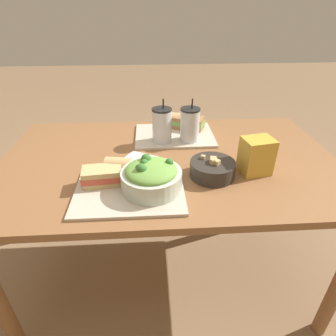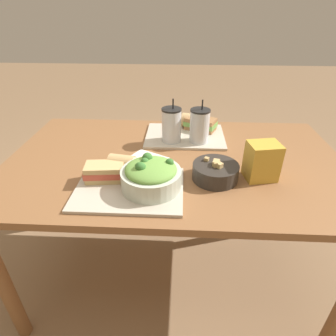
{
  "view_description": "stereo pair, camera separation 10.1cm",
  "coord_description": "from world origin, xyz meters",
  "px_view_note": "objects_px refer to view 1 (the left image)",
  "views": [
    {
      "loc": [
        -0.07,
        -1.09,
        1.35
      ],
      "look_at": [
        -0.02,
        -0.23,
        0.83
      ],
      "focal_mm": 30.0,
      "sensor_mm": 36.0,
      "label": 1
    },
    {
      "loc": [
        0.03,
        -1.1,
        1.35
      ],
      "look_at": [
        -0.02,
        -0.23,
        0.83
      ],
      "focal_mm": 30.0,
      "sensor_mm": 36.0,
      "label": 2
    }
  ],
  "objects_px": {
    "baguette_near": "(119,167)",
    "napkin_folded": "(142,160)",
    "drink_cup_dark": "(162,126)",
    "chip_bag": "(256,156)",
    "soup_bowl": "(212,168)",
    "baguette_far": "(179,120)",
    "sandwich_far": "(188,123)",
    "salad_bowl": "(151,176)",
    "drink_cup_red": "(190,126)",
    "sandwich_near": "(102,176)"
  },
  "relations": [
    {
      "from": "salad_bowl",
      "to": "napkin_folded",
      "type": "xyz_separation_m",
      "value": [
        -0.04,
        0.23,
        -0.06
      ]
    },
    {
      "from": "sandwich_near",
      "to": "baguette_near",
      "type": "height_order",
      "value": "baguette_near"
    },
    {
      "from": "sandwich_far",
      "to": "drink_cup_dark",
      "type": "bearing_deg",
      "value": -110.73
    },
    {
      "from": "salad_bowl",
      "to": "baguette_far",
      "type": "height_order",
      "value": "salad_bowl"
    },
    {
      "from": "salad_bowl",
      "to": "soup_bowl",
      "type": "height_order",
      "value": "salad_bowl"
    },
    {
      "from": "sandwich_near",
      "to": "napkin_folded",
      "type": "xyz_separation_m",
      "value": [
        0.14,
        0.19,
        -0.04
      ]
    },
    {
      "from": "drink_cup_dark",
      "to": "drink_cup_red",
      "type": "xyz_separation_m",
      "value": [
        0.13,
        0.0,
        -0.0
      ]
    },
    {
      "from": "soup_bowl",
      "to": "sandwich_far",
      "type": "distance_m",
      "value": 0.46
    },
    {
      "from": "salad_bowl",
      "to": "baguette_near",
      "type": "distance_m",
      "value": 0.16
    },
    {
      "from": "drink_cup_red",
      "to": "salad_bowl",
      "type": "bearing_deg",
      "value": -115.54
    },
    {
      "from": "sandwich_far",
      "to": "drink_cup_red",
      "type": "relative_size",
      "value": 0.88
    },
    {
      "from": "salad_bowl",
      "to": "chip_bag",
      "type": "distance_m",
      "value": 0.43
    },
    {
      "from": "soup_bowl",
      "to": "baguette_near",
      "type": "distance_m",
      "value": 0.37
    },
    {
      "from": "salad_bowl",
      "to": "sandwich_far",
      "type": "distance_m",
      "value": 0.59
    },
    {
      "from": "soup_bowl",
      "to": "drink_cup_dark",
      "type": "height_order",
      "value": "drink_cup_dark"
    },
    {
      "from": "drink_cup_red",
      "to": "chip_bag",
      "type": "height_order",
      "value": "drink_cup_red"
    },
    {
      "from": "salad_bowl",
      "to": "napkin_folded",
      "type": "distance_m",
      "value": 0.24
    },
    {
      "from": "sandwich_far",
      "to": "napkin_folded",
      "type": "height_order",
      "value": "sandwich_far"
    },
    {
      "from": "baguette_near",
      "to": "baguette_far",
      "type": "distance_m",
      "value": 0.56
    },
    {
      "from": "drink_cup_red",
      "to": "chip_bag",
      "type": "bearing_deg",
      "value": -52.33
    },
    {
      "from": "soup_bowl",
      "to": "sandwich_far",
      "type": "relative_size",
      "value": 0.97
    },
    {
      "from": "drink_cup_red",
      "to": "napkin_folded",
      "type": "height_order",
      "value": "drink_cup_red"
    },
    {
      "from": "drink_cup_dark",
      "to": "chip_bag",
      "type": "relative_size",
      "value": 1.42
    },
    {
      "from": "soup_bowl",
      "to": "drink_cup_red",
      "type": "xyz_separation_m",
      "value": [
        -0.05,
        0.31,
        0.05
      ]
    },
    {
      "from": "baguette_far",
      "to": "drink_cup_red",
      "type": "relative_size",
      "value": 0.5
    },
    {
      "from": "salad_bowl",
      "to": "baguette_far",
      "type": "xyz_separation_m",
      "value": [
        0.16,
        0.58,
        -0.01
      ]
    },
    {
      "from": "sandwich_near",
      "to": "chip_bag",
      "type": "relative_size",
      "value": 1.06
    },
    {
      "from": "soup_bowl",
      "to": "baguette_far",
      "type": "xyz_separation_m",
      "value": [
        -0.09,
        0.49,
        0.01
      ]
    },
    {
      "from": "soup_bowl",
      "to": "baguette_far",
      "type": "relative_size",
      "value": 1.73
    },
    {
      "from": "soup_bowl",
      "to": "baguette_near",
      "type": "xyz_separation_m",
      "value": [
        -0.37,
        0.01,
        0.01
      ]
    },
    {
      "from": "salad_bowl",
      "to": "drink_cup_dark",
      "type": "height_order",
      "value": "drink_cup_dark"
    },
    {
      "from": "baguette_far",
      "to": "drink_cup_dark",
      "type": "bearing_deg",
      "value": 165.29
    },
    {
      "from": "salad_bowl",
      "to": "soup_bowl",
      "type": "distance_m",
      "value": 0.26
    },
    {
      "from": "baguette_near",
      "to": "napkin_folded",
      "type": "height_order",
      "value": "baguette_near"
    },
    {
      "from": "salad_bowl",
      "to": "sandwich_far",
      "type": "height_order",
      "value": "salad_bowl"
    },
    {
      "from": "baguette_far",
      "to": "napkin_folded",
      "type": "bearing_deg",
      "value": 164.65
    },
    {
      "from": "drink_cup_red",
      "to": "napkin_folded",
      "type": "xyz_separation_m",
      "value": [
        -0.23,
        -0.17,
        -0.09
      ]
    },
    {
      "from": "baguette_far",
      "to": "sandwich_near",
      "type": "bearing_deg",
      "value": 161.81
    },
    {
      "from": "baguette_near",
      "to": "sandwich_far",
      "type": "relative_size",
      "value": 0.62
    },
    {
      "from": "salad_bowl",
      "to": "baguette_far",
      "type": "relative_size",
      "value": 2.13
    },
    {
      "from": "baguette_far",
      "to": "napkin_folded",
      "type": "distance_m",
      "value": 0.4
    },
    {
      "from": "drink_cup_red",
      "to": "napkin_folded",
      "type": "bearing_deg",
      "value": -144.03
    },
    {
      "from": "soup_bowl",
      "to": "baguette_far",
      "type": "height_order",
      "value": "baguette_far"
    },
    {
      "from": "sandwich_near",
      "to": "baguette_far",
      "type": "bearing_deg",
      "value": 51.99
    },
    {
      "from": "sandwich_near",
      "to": "salad_bowl",
      "type": "bearing_deg",
      "value": -19.25
    },
    {
      "from": "baguette_near",
      "to": "salad_bowl",
      "type": "bearing_deg",
      "value": -117.78
    },
    {
      "from": "baguette_far",
      "to": "chip_bag",
      "type": "xyz_separation_m",
      "value": [
        0.27,
        -0.47,
        0.03
      ]
    },
    {
      "from": "drink_cup_dark",
      "to": "salad_bowl",
      "type": "bearing_deg",
      "value": -98.14
    },
    {
      "from": "baguette_near",
      "to": "sandwich_far",
      "type": "xyz_separation_m",
      "value": [
        0.33,
        0.45,
        -0.01
      ]
    },
    {
      "from": "baguette_near",
      "to": "chip_bag",
      "type": "bearing_deg",
      "value": -78.91
    }
  ]
}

